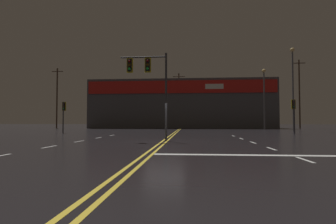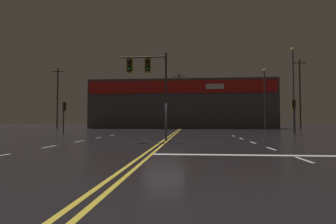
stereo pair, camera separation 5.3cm
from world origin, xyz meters
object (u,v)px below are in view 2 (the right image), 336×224
Objects in this scene: traffic_signal_median at (148,75)px; streetlight_median_approach at (265,91)px; traffic_signal_corner_northwest at (64,110)px; streetlight_far_left at (293,79)px; traffic_signal_corner_northeast at (294,109)px.

streetlight_median_approach reaches higher than traffic_signal_median.
streetlight_far_left is (27.57, 8.14, 4.42)m from traffic_signal_corner_northwest.
traffic_signal_corner_northwest is 24.46m from traffic_signal_corner_northeast.
traffic_signal_median is 25.11m from streetlight_far_left.
traffic_signal_median is 1.70× the size of traffic_signal_corner_northwest.
streetlight_far_left is (3.11, 8.23, 4.36)m from traffic_signal_corner_northeast.
traffic_signal_corner_northeast is 0.32× the size of streetlight_far_left.
streetlight_median_approach is (13.96, 23.00, 1.47)m from traffic_signal_median.
traffic_signal_median is 0.64× the size of streetlight_median_approach.
streetlight_far_left reaches higher than traffic_signal_median.
traffic_signal_median is 1.65× the size of traffic_signal_corner_northeast.
streetlight_far_left is at bearing 69.29° from traffic_signal_corner_northeast.
traffic_signal_corner_northeast is at bearing -110.71° from streetlight_far_left.
streetlight_median_approach is (0.55, 12.49, 3.29)m from traffic_signal_corner_northeast.
traffic_signal_corner_northeast is at bearing 38.10° from traffic_signal_median.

